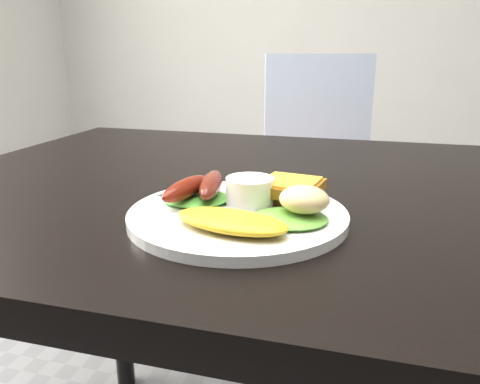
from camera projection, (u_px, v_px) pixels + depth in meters
dining_table at (306, 198)px, 0.71m from camera, size 1.20×0.80×0.04m
dining_chair at (308, 193)px, 1.69m from camera, size 0.50×0.50×0.05m
person at (406, 158)px, 1.23m from camera, size 0.56×0.47×1.34m
plate at (238, 215)px, 0.56m from camera, size 0.26×0.26×0.01m
lettuce_left at (196, 198)px, 0.59m from camera, size 0.10×0.09×0.01m
lettuce_right at (290, 218)px, 0.52m from camera, size 0.10×0.09×0.01m
omelette at (231, 221)px, 0.49m from camera, size 0.14×0.08×0.02m
sausage_a at (186, 188)px, 0.57m from camera, size 0.04×0.10×0.02m
sausage_b at (211, 184)px, 0.59m from camera, size 0.04×0.11×0.03m
ramekin at (250, 191)px, 0.57m from camera, size 0.06×0.06×0.03m
toast_a at (279, 191)px, 0.61m from camera, size 0.09×0.09×0.01m
toast_b at (290, 187)px, 0.58m from camera, size 0.08×0.08×0.01m
potato_salad at (304, 199)px, 0.52m from camera, size 0.07×0.06×0.03m
fork at (206, 208)px, 0.56m from camera, size 0.16×0.07×0.00m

